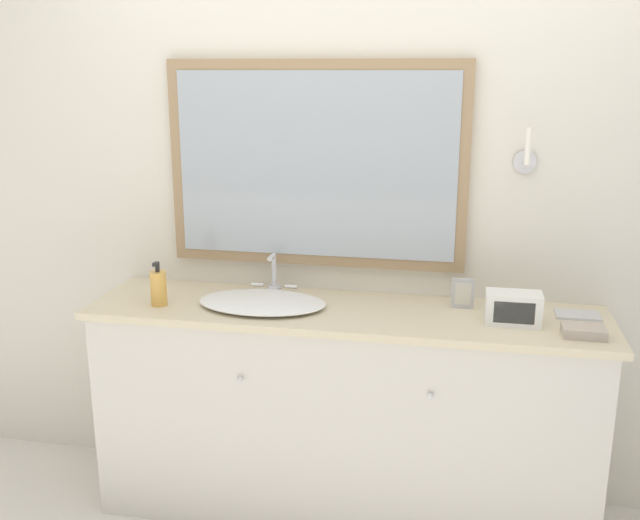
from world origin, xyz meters
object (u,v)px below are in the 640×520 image
at_px(picture_frame, 463,294).
at_px(soap_bottle, 159,288).
at_px(appliance_box, 513,308).
at_px(sink_basin, 263,301).

bearing_deg(picture_frame, soap_bottle, -170.50).
xyz_separation_m(soap_bottle, appliance_box, (1.40, 0.06, -0.01)).
height_order(soap_bottle, picture_frame, soap_bottle).
xyz_separation_m(sink_basin, soap_bottle, (-0.42, -0.08, 0.05)).
distance_m(appliance_box, picture_frame, 0.24).
xyz_separation_m(sink_basin, appliance_box, (0.98, -0.02, 0.04)).
bearing_deg(sink_basin, appliance_box, -0.92).
distance_m(sink_basin, appliance_box, 0.99).
distance_m(soap_bottle, picture_frame, 1.23).
xyz_separation_m(sink_basin, picture_frame, (0.80, 0.13, 0.04)).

